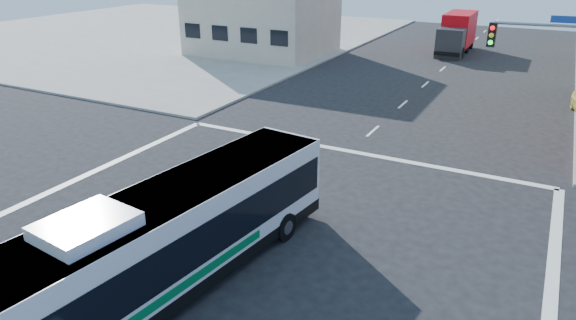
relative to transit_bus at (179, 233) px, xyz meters
The scene contains 6 objects.
ground 3.56m from the transit_bus, 79.38° to the left, with size 120.00×120.00×0.00m, color black.
sidewalk_nw 51.36m from the transit_bus, 132.11° to the left, with size 50.00×50.00×0.15m, color gray.
building_west 36.99m from the transit_bus, 116.44° to the left, with size 12.06×10.06×8.00m.
signal_mast_ne 17.08m from the transit_bus, 54.82° to the left, with size 7.91×1.13×8.07m.
transit_bus is the anchor object (origin of this frame).
box_truck 42.16m from the transit_bus, 90.00° to the left, with size 2.53×8.25×3.70m.
Camera 1 is at (8.39, -13.26, 9.50)m, focal length 32.00 mm.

